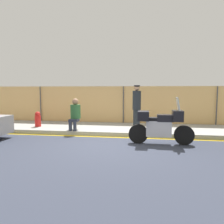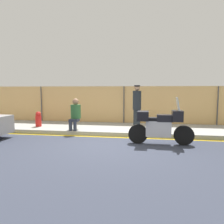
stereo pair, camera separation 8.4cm
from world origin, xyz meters
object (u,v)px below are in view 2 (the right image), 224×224
object	(u,v)px
officer_standing	(137,106)
fire_hydrant	(38,119)
motorcycle	(160,125)
person_seated_on_curb	(75,113)

from	to	relation	value
officer_standing	fire_hydrant	distance (m)	4.32
motorcycle	fire_hydrant	bearing A→B (deg)	161.95
person_seated_on_curb	motorcycle	bearing A→B (deg)	-21.52
officer_standing	person_seated_on_curb	distance (m)	2.53
officer_standing	fire_hydrant	size ratio (longest dim) A/B	2.73
motorcycle	officer_standing	world-z (taller)	officer_standing
motorcycle	officer_standing	bearing A→B (deg)	113.97
fire_hydrant	person_seated_on_curb	bearing A→B (deg)	-12.91
person_seated_on_curb	fire_hydrant	distance (m)	1.91
fire_hydrant	officer_standing	bearing A→B (deg)	2.89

